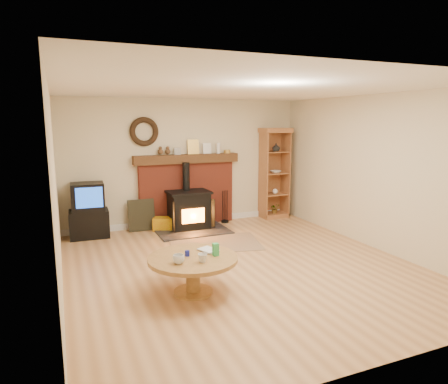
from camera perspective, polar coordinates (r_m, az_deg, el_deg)
name	(u,v)px	position (r m, az deg, el deg)	size (l,w,h in m)	color
ground	(241,266)	(6.14, 2.43, -10.47)	(5.50, 5.50, 0.00)	#AB7747
room_shell	(238,152)	(5.84, 2.00, 5.78)	(5.02, 5.52, 2.61)	beige
chimney_breast	(187,187)	(8.35, -5.30, 0.73)	(2.20, 0.22, 1.78)	#9C3927
wood_stove	(189,211)	(8.04, -4.98, -2.69)	(1.40, 1.00, 1.34)	black
area_rug	(215,243)	(7.19, -1.35, -7.29)	(1.58, 1.09, 0.01)	brown
tv_unit	(89,211)	(7.86, -18.78, -2.65)	(0.72, 0.53, 1.03)	black
curio_cabinet	(274,173)	(9.01, 7.12, 2.68)	(0.64, 0.46, 2.00)	#965731
firelog_box	(164,224)	(8.08, -8.58, -4.52)	(0.42, 0.26, 0.26)	#CDCD0C
leaning_painting	(141,215)	(8.10, -11.71, -3.25)	(0.53, 0.03, 0.63)	black
fire_tools	(225,216)	(8.59, 0.14, -3.50)	(0.16, 0.16, 0.70)	black
coffee_table	(193,264)	(5.10, -4.44, -10.19)	(1.13, 1.13, 0.64)	brown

